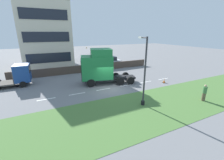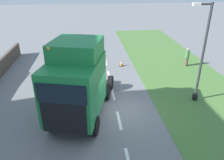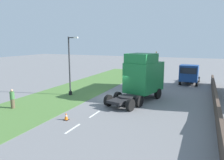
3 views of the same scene
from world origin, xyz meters
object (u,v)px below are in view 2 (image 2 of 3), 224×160
traffic_cone_lead (121,63)px  pedestrian (187,57)px  lamp_post (201,60)px  lorry_cab (77,83)px

traffic_cone_lead → pedestrian: bearing=174.2°
lamp_post → pedestrian: lamp_post is taller
lorry_cab → traffic_cone_lead: (-3.61, -8.03, -2.03)m
lamp_post → traffic_cone_lead: size_ratio=10.77×
lorry_cab → lamp_post: (-7.56, -1.40, 0.53)m
lamp_post → pedestrian: bearing=-108.5°
pedestrian → lamp_post: bearing=71.5°
pedestrian → traffic_cone_lead: 6.02m
pedestrian → traffic_cone_lead: pedestrian is taller
lorry_cab → traffic_cone_lead: size_ratio=12.78×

